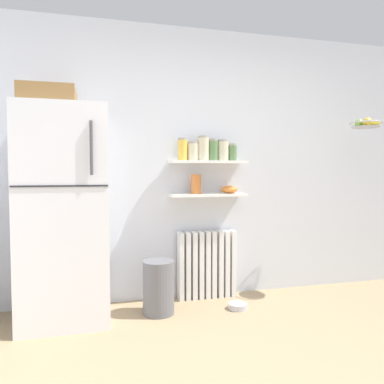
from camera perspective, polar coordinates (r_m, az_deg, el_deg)
The scene contains 17 objects.
ground_plane at distance 2.60m, azimuth 13.77°, elevation -25.08°, with size 7.04×7.04×0.00m, color #9E8460.
back_wall at distance 3.73m, azimuth 2.67°, elevation 4.25°, with size 7.04×0.10×2.60m, color silver.
refrigerator at distance 3.22m, azimuth -18.95°, elevation -2.75°, with size 0.69×0.67×1.89m.
radiator at distance 3.70m, azimuth 2.29°, elevation -11.00°, with size 0.57×0.12×0.65m.
wall_shelf_lower at distance 3.56m, azimuth 2.46°, elevation -0.45°, with size 0.73×0.22×0.03m, color white.
wall_shelf_upper at distance 3.56m, azimuth 2.47°, elevation 4.61°, with size 0.73×0.22×0.03m, color white.
storage_jar_0 at distance 3.50m, azimuth -1.44°, elevation 6.53°, with size 0.09×0.09×0.21m.
storage_jar_1 at distance 3.52m, azimuth 0.14°, elevation 6.24°, with size 0.10×0.10×0.18m.
storage_jar_2 at distance 3.55m, azimuth 1.70°, elevation 6.66°, with size 0.11×0.11×0.23m.
storage_jar_3 at distance 3.58m, azimuth 3.24°, elevation 6.43°, with size 0.10×0.10×0.21m.
storage_jar_4 at distance 3.61m, azimuth 4.74°, elevation 6.35°, with size 0.11×0.11×0.20m.
storage_jar_5 at distance 3.64m, azimuth 6.22°, elevation 6.04°, with size 0.08×0.08×0.17m.
vase at distance 3.53m, azimuth 0.61°, elevation 1.21°, with size 0.10×0.10×0.18m, color #CC7033.
shelf_bowl at distance 3.63m, azimuth 5.72°, elevation 0.39°, with size 0.17×0.17×0.07m, color orange.
trash_bin at distance 3.33m, azimuth -5.13°, elevation -14.30°, with size 0.27×0.27×0.46m, color slate.
pet_food_bowl at distance 3.51m, azimuth 6.99°, elevation -16.91°, with size 0.17×0.17×0.05m, color #B7B7BC.
hanging_fruit_basket at distance 4.04m, azimuth 25.01°, elevation 9.47°, with size 0.31×0.31×0.10m.
Camera 1 is at (-1.10, -1.51, 1.22)m, focal length 34.93 mm.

